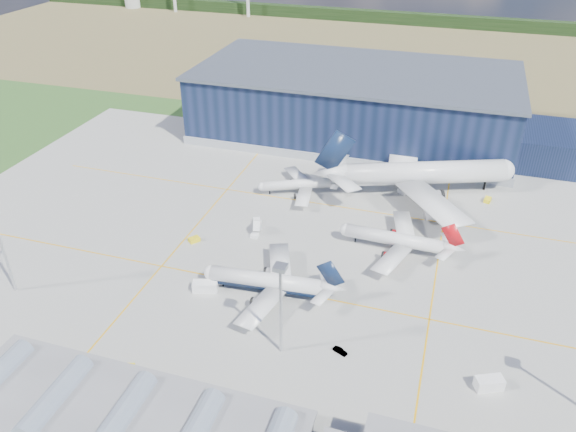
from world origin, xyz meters
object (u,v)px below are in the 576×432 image
object	(u,v)px
light_mast_center	(281,295)
airliner_navy	(266,273)
airliner_regional	(297,180)
car_b	(340,351)
gse_van_c	(489,383)
airstair	(257,228)
hangar	(362,106)
gse_cart_a	(257,221)
gse_tug_c	(488,200)
airliner_widebody	(425,162)
airliner_red	(395,233)
gse_tug_a	(128,372)
gse_van_a	(205,286)
light_mast_west	(0,239)
gse_cart_b	(403,192)
gse_tug_b	(194,240)

from	to	relation	value
light_mast_center	airliner_navy	xyz separation A→B (m)	(-9.70, 18.00, -9.53)
airliner_regional	car_b	xyz separation A→B (m)	(29.67, -66.79, -4.18)
gse_van_c	airstair	xyz separation A→B (m)	(-64.61, 40.69, 0.15)
hangar	gse_cart_a	bearing A→B (deg)	-101.87
gse_cart_a	car_b	distance (m)	57.29
airliner_navy	gse_tug_c	world-z (taller)	airliner_navy
airliner_widebody	airliner_regional	xyz separation A→B (m)	(-38.88, -12.58, -6.18)
airliner_navy	airliner_regional	bearing A→B (deg)	-86.25
airliner_red	gse_cart_a	xyz separation A→B (m)	(-40.98, 1.62, -4.95)
light_mast_center	airliner_red	size ratio (longest dim) A/B	0.67
airliner_regional	light_mast_center	bearing A→B (deg)	79.00
airliner_regional	gse_tug_a	distance (m)	86.79
airliner_regional	car_b	distance (m)	73.20
light_mast_center	gse_van_a	distance (m)	31.57
hangar	airliner_regional	xyz separation A→B (m)	(-10.05, -54.80, -6.88)
light_mast_west	airstair	world-z (taller)	light_mast_west
gse_cart_a	airstair	distance (m)	5.15
airliner_widebody	gse_van_a	distance (m)	83.14
gse_tug_c	gse_van_a	bearing A→B (deg)	-122.51
airliner_widebody	airstair	world-z (taller)	airliner_widebody
airliner_regional	gse_tug_a	xyz separation A→B (m)	(-10.98, -86.00, -3.99)
gse_cart_b	light_mast_west	bearing A→B (deg)	167.18
light_mast_center	gse_van_a	bearing A→B (deg)	150.12
gse_cart_a	gse_tug_c	xyz separation A→B (m)	(65.75, 34.37, 0.01)
gse_van_a	gse_cart_b	xyz separation A→B (m)	(40.46, 65.69, -0.65)
hangar	gse_cart_a	distance (m)	79.29
gse_tug_c	car_b	distance (m)	84.60
hangar	airstair	size ratio (longest dim) A/B	30.90
gse_van_a	airliner_navy	bearing A→B (deg)	-91.58
airliner_red	gse_tug_c	distance (m)	43.97
gse_tug_b	airliner_navy	bearing A→B (deg)	7.91
airliner_widebody	gse_tug_b	size ratio (longest dim) A/B	21.87
airliner_regional	gse_van_a	distance (m)	56.49
hangar	gse_cart_a	world-z (taller)	hangar
airliner_regional	airstair	distance (m)	27.22
light_mast_center	airliner_red	distance (m)	50.54
gse_van_a	gse_van_c	xyz separation A→B (m)	(67.77, -11.48, 0.00)
gse_tug_a	gse_van_a	size ratio (longest dim) A/B	0.57
light_mast_west	car_b	xyz separation A→B (m)	(82.43, 3.21, -14.88)
airstair	gse_tug_b	bearing A→B (deg)	-160.52
gse_tug_b	gse_cart_b	world-z (taller)	gse_cart_b
gse_tug_a	car_b	xyz separation A→B (m)	(40.65, 19.21, -0.19)
airstair	gse_cart_a	bearing A→B (deg)	100.32
airliner_red	gse_cart_a	world-z (taller)	airliner_red
airliner_regional	gse_tug_b	bearing A→B (deg)	36.96
gse_van_a	gse_cart_a	distance (m)	33.91
hangar	gse_tug_b	xyz separation A→B (m)	(-29.67, -91.38, -10.95)
hangar	airliner_red	distance (m)	82.52
gse_van_c	airstair	world-z (taller)	airstair
gse_tug_c	gse_cart_a	bearing A→B (deg)	-140.49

